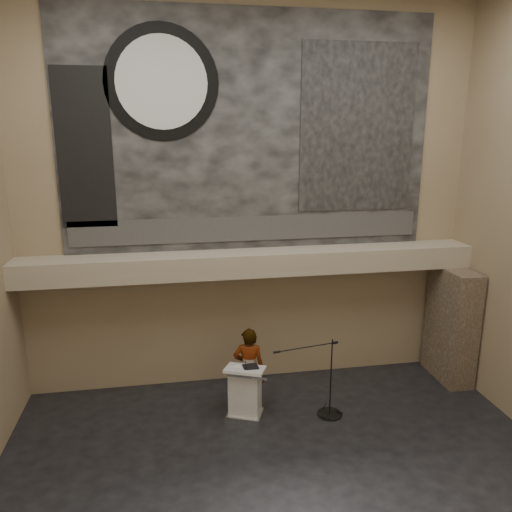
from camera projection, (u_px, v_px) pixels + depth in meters
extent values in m
plane|color=black|center=(289.00, 491.00, 8.24)|extent=(10.00, 10.00, 0.00)
cube|color=#857154|center=(250.00, 201.00, 11.00)|extent=(10.00, 0.02, 8.50)
cube|color=#857154|center=(440.00, 366.00, 3.37)|extent=(10.00, 0.02, 8.50)
cube|color=gray|center=(253.00, 263.00, 10.94)|extent=(10.00, 0.80, 0.50)
cylinder|color=#B2893D|center=(180.00, 279.00, 10.70)|extent=(0.04, 0.04, 0.06)
cylinder|color=#B2893D|center=(336.00, 271.00, 11.28)|extent=(0.04, 0.04, 0.06)
cube|color=black|center=(250.00, 134.00, 10.61)|extent=(8.00, 0.05, 5.00)
cube|color=#303030|center=(250.00, 228.00, 11.08)|extent=(7.76, 0.02, 0.55)
cylinder|color=black|center=(162.00, 83.00, 10.02)|extent=(2.30, 0.02, 2.30)
cylinder|color=silver|center=(162.00, 83.00, 10.01)|extent=(1.84, 0.02, 1.84)
cube|color=black|center=(358.00, 129.00, 10.95)|extent=(2.60, 0.02, 3.60)
cube|color=black|center=(84.00, 149.00, 10.08)|extent=(1.10, 0.02, 3.20)
cube|color=#423528|center=(451.00, 324.00, 11.69)|extent=(0.60, 1.40, 2.70)
cube|color=silver|center=(245.00, 414.00, 10.38)|extent=(0.85, 0.76, 0.08)
cube|color=silver|center=(245.00, 392.00, 10.25)|extent=(0.73, 0.63, 0.96)
cube|color=silver|center=(245.00, 369.00, 10.10)|extent=(0.94, 0.81, 0.14)
cube|color=black|center=(251.00, 367.00, 10.11)|extent=(0.32, 0.26, 0.04)
cube|color=silver|center=(239.00, 368.00, 10.08)|extent=(0.33, 0.37, 0.00)
imported|color=white|center=(249.00, 368.00, 10.52)|extent=(0.73, 0.55, 1.80)
cylinder|color=black|center=(329.00, 414.00, 10.43)|extent=(0.52, 0.52, 0.02)
cylinder|color=black|center=(331.00, 378.00, 10.22)|extent=(0.03, 0.03, 1.70)
cylinder|color=black|center=(305.00, 347.00, 9.83)|extent=(1.33, 0.26, 0.02)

